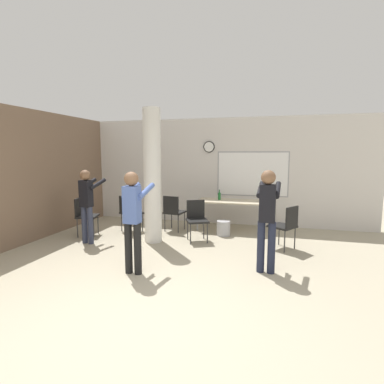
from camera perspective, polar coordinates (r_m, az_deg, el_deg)
The scene contains 15 objects.
ground_plane at distance 3.73m, azimuth -11.31°, elevation -22.92°, with size 24.00×24.00×0.00m, color #ADA389.
wall_left_accent at distance 7.34m, azimuth -27.62°, elevation 2.81°, with size 0.12×7.00×2.80m.
wall_back at distance 8.08m, azimuth 4.77°, elevation 3.94°, with size 8.00×0.15×2.80m.
support_pillar at distance 6.32m, azimuth -7.55°, elevation 2.99°, with size 0.37×0.37×2.80m.
folding_table at distance 7.42m, azimuth 7.15°, elevation -2.00°, with size 1.58×0.75×0.73m.
bottle_on_table at distance 7.50m, azimuth 5.23°, elevation -0.75°, with size 0.07×0.07×0.25m.
waste_bin at distance 6.97m, azimuth 6.01°, elevation -6.86°, with size 0.31×0.31×0.34m.
chair_table_front at distance 6.46m, azimuth 0.91°, elevation -4.84°, with size 0.59×0.59×0.87m.
chair_mid_room at distance 6.13m, azimuth 17.38°, elevation -5.84°, with size 0.61×0.61×0.87m.
chair_near_pillar at distance 7.33m, azimuth -11.89°, elevation -3.54°, with size 0.61×0.61×0.87m.
chair_by_left_wall at distance 7.28m, azimuth -19.84°, elevation -3.89°, with size 0.55×0.55×0.87m.
chair_table_left at distance 7.26m, azimuth -3.57°, elevation -3.50°, with size 0.50×0.50×0.87m.
person_playing_front at distance 4.72m, azimuth -11.17°, elevation -4.16°, with size 0.36×0.64×1.60m.
person_watching_back at distance 6.57m, azimuth -19.35°, elevation -1.54°, with size 0.38×0.59×1.54m.
person_playing_side at distance 4.81m, azimuth 14.16°, elevation -3.88°, with size 0.38×0.65×1.62m.
Camera 1 is at (1.48, -2.87, 1.87)m, focal length 28.00 mm.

